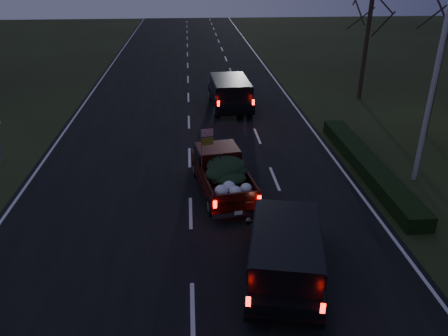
{
  "coord_description": "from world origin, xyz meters",
  "views": [
    {
      "loc": [
        0.13,
        -13.85,
        8.43
      ],
      "look_at": [
        1.32,
        1.04,
        1.3
      ],
      "focal_mm": 35.0,
      "sensor_mm": 36.0,
      "label": 1
    }
  ],
  "objects_px": {
    "pickup_truck": "(222,171)",
    "lead_suv": "(230,90)",
    "light_pole": "(441,48)",
    "rear_suv": "(285,249)"
  },
  "relations": [
    {
      "from": "pickup_truck",
      "to": "lead_suv",
      "type": "xyz_separation_m",
      "value": [
        1.32,
        10.8,
        0.26
      ]
    },
    {
      "from": "lead_suv",
      "to": "rear_suv",
      "type": "xyz_separation_m",
      "value": [
        0.09,
        -16.26,
        -0.13
      ]
    },
    {
      "from": "lead_suv",
      "to": "rear_suv",
      "type": "height_order",
      "value": "lead_suv"
    },
    {
      "from": "lead_suv",
      "to": "rear_suv",
      "type": "distance_m",
      "value": 16.26
    },
    {
      "from": "pickup_truck",
      "to": "lead_suv",
      "type": "bearing_deg",
      "value": 74.41
    },
    {
      "from": "light_pole",
      "to": "pickup_truck",
      "type": "bearing_deg",
      "value": -177.36
    },
    {
      "from": "light_pole",
      "to": "rear_suv",
      "type": "distance_m",
      "value": 10.01
    },
    {
      "from": "pickup_truck",
      "to": "rear_suv",
      "type": "distance_m",
      "value": 5.63
    },
    {
      "from": "pickup_truck",
      "to": "rear_suv",
      "type": "bearing_deg",
      "value": -84.21
    },
    {
      "from": "pickup_truck",
      "to": "lead_suv",
      "type": "distance_m",
      "value": 10.89
    }
  ]
}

